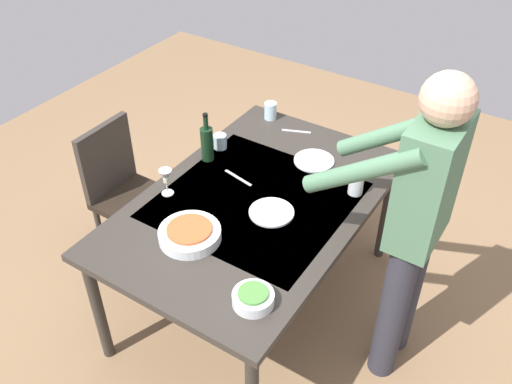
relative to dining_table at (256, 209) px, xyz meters
The scene contains 15 objects.
ground_plane 0.71m from the dining_table, ahead, with size 6.00×6.00×0.00m, color #846647.
dining_table is the anchor object (origin of this frame).
chair_near 0.94m from the dining_table, 85.56° to the right, with size 0.40×0.40×0.91m.
person_server 0.84m from the dining_table, 94.81° to the left, with size 0.42×0.61×1.69m.
wine_bottle 0.50m from the dining_table, 110.75° to the right, with size 0.07×0.07×0.30m.
wine_glass_left 0.50m from the dining_table, 63.53° to the right, with size 0.07×0.07×0.15m.
water_cup_near_left 0.84m from the dining_table, 153.59° to the right, with size 0.08×0.08×0.11m, color silver.
water_cup_near_right 0.54m from the dining_table, 129.00° to the left, with size 0.08×0.08×0.11m, color silver.
water_cup_far_left 0.54m from the dining_table, 123.93° to the right, with size 0.08×0.08×0.09m, color silver.
serving_bowl_pasta 0.45m from the dining_table, 13.79° to the right, with size 0.30×0.30×0.07m.
side_bowl_salad 0.70m from the dining_table, 31.77° to the left, with size 0.18×0.18×0.07m.
dinner_plate_near 0.48m from the dining_table, 168.90° to the left, with size 0.23×0.23×0.01m, color silver.
dinner_plate_far 0.15m from the dining_table, 68.23° to the left, with size 0.23×0.23×0.01m, color silver.
table_knife 0.22m from the dining_table, 119.60° to the right, with size 0.01×0.20×0.01m, color silver.
table_fork 0.71m from the dining_table, 167.78° to the right, with size 0.01×0.18×0.01m, color silver.
Camera 1 is at (1.90, 1.22, 2.61)m, focal length 39.22 mm.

